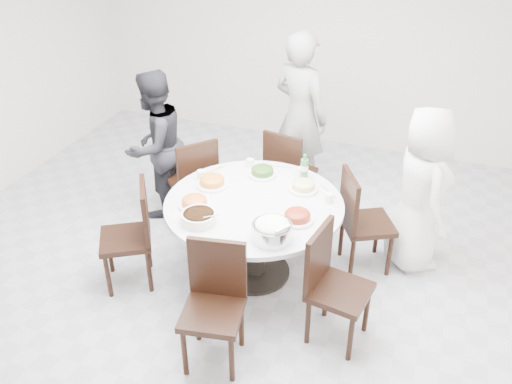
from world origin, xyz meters
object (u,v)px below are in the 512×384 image
(chair_nw, at_px, (192,179))
(chair_sw, at_px, (125,237))
(rice_bowl, at_px, (272,232))
(diner_right, at_px, (420,190))
(dining_table, at_px, (254,239))
(chair_s, at_px, (212,311))
(beverage_bottle, at_px, (304,166))
(chair_se, at_px, (340,289))
(soup_bowl, at_px, (199,218))
(diner_left, at_px, (155,145))
(chair_ne, at_px, (368,222))
(diner_middle, at_px, (300,116))
(chair_n, at_px, (291,171))

(chair_nw, bearing_deg, chair_sw, 35.91)
(rice_bowl, bearing_deg, diner_right, 48.44)
(dining_table, bearing_deg, chair_s, -86.34)
(dining_table, distance_m, chair_sw, 1.10)
(chair_s, height_order, beverage_bottle, beverage_bottle)
(diner_right, bearing_deg, rice_bowl, 110.26)
(dining_table, bearing_deg, chair_se, -30.50)
(chair_se, relative_size, rice_bowl, 3.12)
(dining_table, distance_m, soup_bowl, 0.67)
(dining_table, relative_size, rice_bowl, 4.92)
(chair_sw, xyz_separation_m, diner_left, (-0.30, 1.12, 0.29))
(chair_nw, distance_m, soup_bowl, 1.22)
(chair_ne, distance_m, soup_bowl, 1.52)
(chair_ne, height_order, chair_se, same)
(dining_table, relative_size, chair_ne, 1.58)
(chair_se, bearing_deg, chair_sw, 98.77)
(chair_nw, height_order, chair_s, same)
(diner_right, distance_m, beverage_bottle, 1.02)
(chair_se, xyz_separation_m, diner_right, (0.42, 1.17, 0.28))
(chair_s, xyz_separation_m, rice_bowl, (0.24, 0.59, 0.34))
(diner_middle, bearing_deg, soup_bowl, 106.32)
(rice_bowl, bearing_deg, chair_n, 101.24)
(diner_middle, xyz_separation_m, beverage_bottle, (0.32, -1.00, -0.03))
(chair_ne, bearing_deg, chair_se, 150.10)
(chair_se, bearing_deg, soup_bowl, 95.83)
(chair_s, distance_m, diner_left, 2.18)
(chair_n, relative_size, rice_bowl, 3.12)
(dining_table, distance_m, diner_right, 1.49)
(chair_s, distance_m, soup_bowl, 0.78)
(chair_s, xyz_separation_m, diner_right, (1.22, 1.70, 0.28))
(dining_table, height_order, chair_nw, chair_nw)
(diner_right, height_order, soup_bowl, diner_right)
(dining_table, distance_m, chair_ne, 1.01)
(chair_ne, height_order, diner_left, diner_left)
(chair_ne, height_order, chair_nw, same)
(chair_sw, distance_m, chair_s, 1.19)
(chair_s, bearing_deg, beverage_bottle, 72.53)
(chair_n, bearing_deg, chair_nw, 42.67)
(dining_table, height_order, chair_sw, chair_sw)
(chair_s, distance_m, beverage_bottle, 1.64)
(chair_nw, relative_size, beverage_bottle, 4.11)
(diner_left, bearing_deg, chair_nw, 95.76)
(dining_table, bearing_deg, beverage_bottle, 62.82)
(chair_sw, height_order, rice_bowl, chair_sw)
(chair_nw, xyz_separation_m, soup_bowl, (0.58, -1.03, 0.32))
(chair_s, bearing_deg, diner_left, 118.96)
(chair_n, relative_size, soup_bowl, 3.45)
(dining_table, xyz_separation_m, chair_se, (0.86, -0.51, 0.10))
(chair_n, height_order, diner_left, diner_left)
(diner_middle, bearing_deg, chair_n, 119.28)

